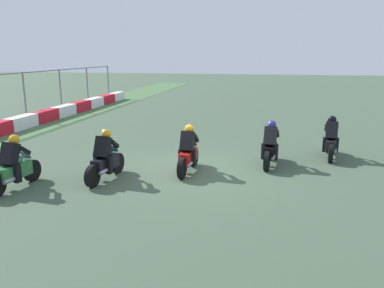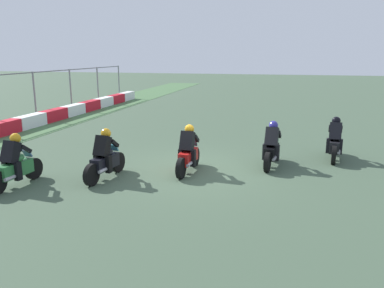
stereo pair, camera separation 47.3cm
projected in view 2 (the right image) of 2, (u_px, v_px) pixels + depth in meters
name	position (u px, v px, depth m)	size (l,w,h in m)	color
ground_plane	(194.00, 170.00, 12.41)	(120.00, 120.00, 0.00)	#3F543F
rider_lane_a	(335.00, 142.00, 13.54)	(2.04, 0.57, 1.51)	black
rider_lane_b	(272.00, 148.00, 12.69)	(2.04, 0.58, 1.51)	black
rider_lane_c	(188.00, 153.00, 12.05)	(2.04, 0.55, 1.51)	black
rider_lane_d	(105.00, 158.00, 11.41)	(2.04, 0.58, 1.51)	black
rider_lane_e	(15.00, 165.00, 10.74)	(2.04, 0.56, 1.51)	black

